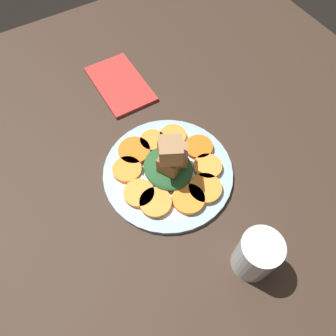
{
  "coord_description": "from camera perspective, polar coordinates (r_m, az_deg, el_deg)",
  "views": [
    {
      "loc": [
        27.8,
        -16.51,
        58.75
      ],
      "look_at": [
        0.0,
        0.0,
        4.1
      ],
      "focal_mm": 35.0,
      "sensor_mm": 36.0,
      "label": 1
    }
  ],
  "objects": [
    {
      "name": "carrot_slice_6",
      "position": [
        0.61,
        3.42,
        -5.54
      ],
      "size": [
        6.09,
        6.09,
        0.99
      ],
      "primitive_type": "cylinder",
      "color": "orange",
      "rests_on": "plate"
    },
    {
      "name": "napkin",
      "position": [
        0.81,
        -8.34,
        14.27
      ],
      "size": [
        17.89,
        10.73,
        0.8
      ],
      "color": "#B2332D",
      "rests_on": "table_slab"
    },
    {
      "name": "water_glass",
      "position": [
        0.56,
        15.15,
        -14.42
      ],
      "size": [
        6.72,
        6.72,
        9.42
      ],
      "color": "silver",
      "rests_on": "table_slab"
    },
    {
      "name": "carrot_slice_9",
      "position": [
        0.67,
        5.37,
        3.63
      ],
      "size": [
        5.7,
        5.7,
        0.99
      ],
      "primitive_type": "cylinder",
      "color": "orange",
      "rests_on": "plate"
    },
    {
      "name": "carrot_slice_5",
      "position": [
        0.61,
        -2.17,
        -6.02
      ],
      "size": [
        6.0,
        6.0,
        0.99
      ],
      "primitive_type": "cylinder",
      "color": "orange",
      "rests_on": "plate"
    },
    {
      "name": "carrot_slice_4",
      "position": [
        0.62,
        -5.06,
        -4.4
      ],
      "size": [
        5.82,
        5.82,
        0.99
      ],
      "primitive_type": "cylinder",
      "color": "orange",
      "rests_on": "plate"
    },
    {
      "name": "fork",
      "position": [
        0.64,
        -4.81,
        -1.67
      ],
      "size": [
        17.49,
        2.89,
        0.4
      ],
      "rotation": [
        0.0,
        0.0,
        0.07
      ],
      "color": "silver",
      "rests_on": "plate"
    },
    {
      "name": "carrot_slice_7",
      "position": [
        0.62,
        6.48,
        -3.55
      ],
      "size": [
        6.27,
        6.27,
        0.99
      ],
      "primitive_type": "cylinder",
      "color": "orange",
      "rests_on": "plate"
    },
    {
      "name": "carrot_slice_3",
      "position": [
        0.64,
        -7.13,
        -0.3
      ],
      "size": [
        5.73,
        5.73,
        0.99
      ],
      "primitive_type": "cylinder",
      "color": "orange",
      "rests_on": "plate"
    },
    {
      "name": "carrot_slice_1",
      "position": [
        0.68,
        -2.7,
        4.79
      ],
      "size": [
        5.17,
        5.17,
        0.99
      ],
      "primitive_type": "cylinder",
      "color": "orange",
      "rests_on": "plate"
    },
    {
      "name": "carrot_slice_2",
      "position": [
        0.67,
        -5.9,
        3.0
      ],
      "size": [
        6.49,
        6.49,
        0.99
      ],
      "primitive_type": "cylinder",
      "color": "orange",
      "rests_on": "plate"
    },
    {
      "name": "carrot_slice_8",
      "position": [
        0.65,
        6.92,
        0.24
      ],
      "size": [
        5.6,
        5.6,
        0.99
      ],
      "primitive_type": "cylinder",
      "color": "orange",
      "rests_on": "plate"
    },
    {
      "name": "plate",
      "position": [
        0.65,
        0.0,
        -0.71
      ],
      "size": [
        25.62,
        25.62,
        1.05
      ],
      "color": "#99B7D1",
      "rests_on": "table_slab"
    },
    {
      "name": "table_slab",
      "position": [
        0.66,
        0.0,
        -1.37
      ],
      "size": [
        120.0,
        120.0,
        2.0
      ],
      "primitive_type": "cube",
      "color": "#38281E",
      "rests_on": "ground"
    },
    {
      "name": "carrot_slice_0",
      "position": [
        0.68,
        0.88,
        5.6
      ],
      "size": [
        5.52,
        5.52,
        0.99
      ],
      "primitive_type": "cylinder",
      "color": "orange",
      "rests_on": "plate"
    },
    {
      "name": "center_pile",
      "position": [
        0.61,
        0.37,
        1.12
      ],
      "size": [
        10.32,
        9.29,
        10.44
      ],
      "color": "#235128",
      "rests_on": "plate"
    }
  ]
}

